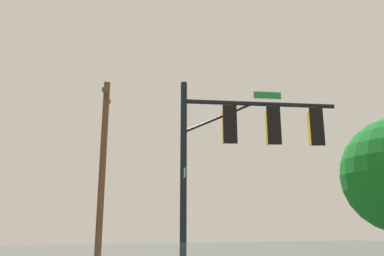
% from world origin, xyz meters
% --- Properties ---
extents(signal_pole_assembly, '(5.00, 1.69, 7.39)m').
position_xyz_m(signal_pole_assembly, '(1.84, -0.41, 5.30)').
color(signal_pole_assembly, black).
rests_on(signal_pole_assembly, ground_plane).
extents(utility_pole, '(0.60, 1.77, 9.00)m').
position_xyz_m(utility_pole, '(-1.80, 5.14, 4.65)').
color(utility_pole, brown).
rests_on(utility_pole, ground_plane).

